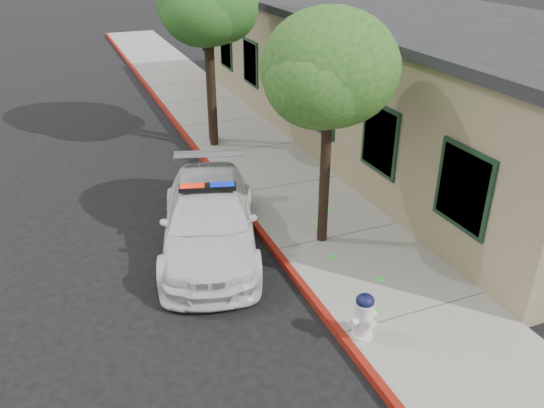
{
  "coord_description": "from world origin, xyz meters",
  "views": [
    {
      "loc": [
        -3.86,
        -6.42,
        6.45
      ],
      "look_at": [
        -0.11,
        2.79,
        1.4
      ],
      "focal_mm": 35.85,
      "sensor_mm": 36.0,
      "label": 1
    }
  ],
  "objects_px": {
    "police_car": "(209,219)",
    "fire_hydrant": "(364,315)",
    "street_tree_far": "(209,6)",
    "clapboard_building": "(390,73)",
    "street_tree_near": "(330,73)"
  },
  "relations": [
    {
      "from": "fire_hydrant",
      "to": "street_tree_near",
      "type": "relative_size",
      "value": 0.18
    },
    {
      "from": "street_tree_near",
      "to": "street_tree_far",
      "type": "distance_m",
      "value": 6.79
    },
    {
      "from": "clapboard_building",
      "to": "police_car",
      "type": "height_order",
      "value": "clapboard_building"
    },
    {
      "from": "police_car",
      "to": "street_tree_far",
      "type": "relative_size",
      "value": 0.95
    },
    {
      "from": "police_car",
      "to": "street_tree_far",
      "type": "xyz_separation_m",
      "value": [
        1.92,
        5.94,
        3.7
      ]
    },
    {
      "from": "street_tree_far",
      "to": "fire_hydrant",
      "type": "bearing_deg",
      "value": -92.24
    },
    {
      "from": "fire_hydrant",
      "to": "street_tree_near",
      "type": "xyz_separation_m",
      "value": [
        0.86,
        3.22,
        3.32
      ]
    },
    {
      "from": "clapboard_building",
      "to": "police_car",
      "type": "bearing_deg",
      "value": -146.69
    },
    {
      "from": "clapboard_building",
      "to": "fire_hydrant",
      "type": "xyz_separation_m",
      "value": [
        -6.34,
        -9.21,
        -1.53
      ]
    },
    {
      "from": "clapboard_building",
      "to": "street_tree_near",
      "type": "distance_m",
      "value": 8.32
    },
    {
      "from": "fire_hydrant",
      "to": "street_tree_far",
      "type": "distance_m",
      "value": 10.69
    },
    {
      "from": "police_car",
      "to": "fire_hydrant",
      "type": "height_order",
      "value": "police_car"
    },
    {
      "from": "clapboard_building",
      "to": "street_tree_far",
      "type": "xyz_separation_m",
      "value": [
        -5.95,
        0.76,
        2.31
      ]
    },
    {
      "from": "street_tree_near",
      "to": "street_tree_far",
      "type": "relative_size",
      "value": 0.89
    },
    {
      "from": "clapboard_building",
      "to": "fire_hydrant",
      "type": "relative_size",
      "value": 23.27
    }
  ]
}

